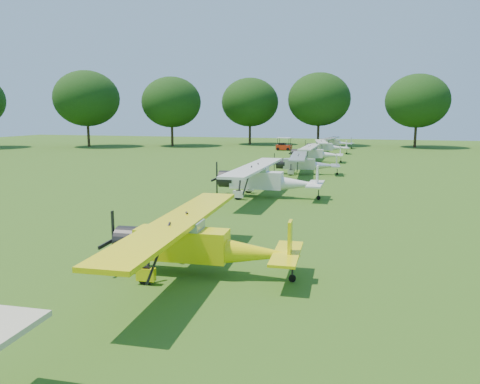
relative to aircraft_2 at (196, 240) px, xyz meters
The scene contains 9 objects.
ground 13.50m from the aircraft_2, 95.98° to the left, with size 160.00×160.00×0.00m, color #1D4812.
tree_belt 15.28m from the aircraft_2, 80.89° to the left, with size 137.36×130.27×14.52m.
aircraft_2 is the anchor object (origin of this frame).
aircraft_3 16.02m from the aircraft_2, 94.04° to the left, with size 7.52×11.94×2.36m.
aircraft_4 29.04m from the aircraft_2, 90.43° to the left, with size 6.28×9.99×1.96m.
aircraft_5 40.84m from the aircraft_2, 90.96° to the left, with size 6.33×10.04×1.99m.
aircraft_6 52.78m from the aircraft_2, 90.61° to the left, with size 6.26×9.91×1.95m.
aircraft_7 63.90m from the aircraft_2, 90.20° to the left, with size 6.03×9.57×1.88m.
golf_cart 57.75m from the aircraft_2, 97.37° to the left, with size 2.42×1.61×1.97m.
Camera 1 is at (7.28, -28.42, 5.72)m, focal length 35.00 mm.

